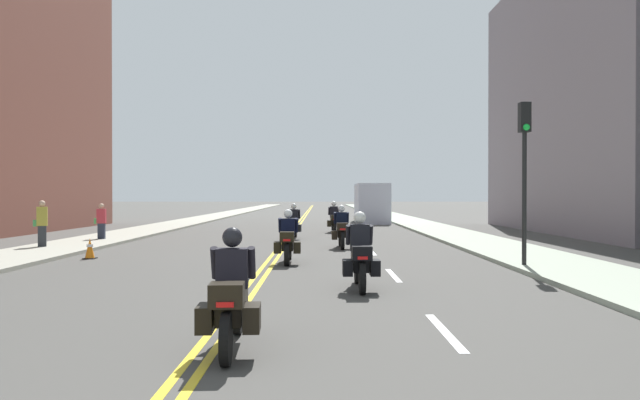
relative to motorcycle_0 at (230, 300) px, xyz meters
The scene contains 18 objects.
ground_plane 41.08m from the motorcycle_0, 90.48° to the left, with size 264.00×264.00×0.00m, color #454340.
sidewalk_left 41.92m from the motorcycle_0, 101.56° to the left, with size 2.99×144.00×0.12m, color gray.
sidewalk_right 41.79m from the motorcycle_0, 79.36° to the left, with size 2.99×144.00×0.12m, color #98A28F.
centreline_yellow_inner 41.08m from the motorcycle_0, 90.64° to the left, with size 0.12×132.00×0.01m, color yellow.
centreline_yellow_outer 41.08m from the motorcycle_0, 90.31° to the left, with size 0.12×132.00×0.01m, color yellow.
lane_dashes_white 22.27m from the motorcycle_0, 82.42° to the left, with size 0.14×56.40×0.01m.
building_right_1 30.09m from the motorcycle_0, 53.98° to the left, with size 9.03×19.01×14.55m.
motorcycle_0 is the anchor object (origin of this frame).
motorcycle_1 5.25m from the motorcycle_0, 68.02° to the left, with size 0.76×2.13×1.64m.
motorcycle_2 9.69m from the motorcycle_0, 88.89° to the left, with size 0.77×2.26×1.57m.
motorcycle_3 14.72m from the motorcycle_0, 82.45° to the left, with size 0.77×2.20×1.62m.
motorcycle_4 19.21m from the motorcycle_0, 90.24° to the left, with size 0.78×2.32×1.62m.
motorcycle_5 23.97m from the motorcycle_0, 85.53° to the left, with size 0.78×2.20×1.66m.
traffic_cone_1 12.46m from the motorcycle_0, 119.12° to the left, with size 0.36×0.36×0.65m.
traffic_light_near 10.92m from the motorcycle_0, 51.54° to the left, with size 0.28×0.38×4.48m.
pedestrian_0 16.55m from the motorcycle_0, 122.88° to the left, with size 0.50×0.34×1.80m.
pedestrian_2 19.50m from the motorcycle_0, 114.97° to the left, with size 0.49×0.25×1.63m.
parked_truck 35.51m from the motorcycle_0, 82.20° to the left, with size 2.20×6.50×2.80m.
Camera 1 is at (1.47, -0.55, 1.99)m, focal length 33.09 mm.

